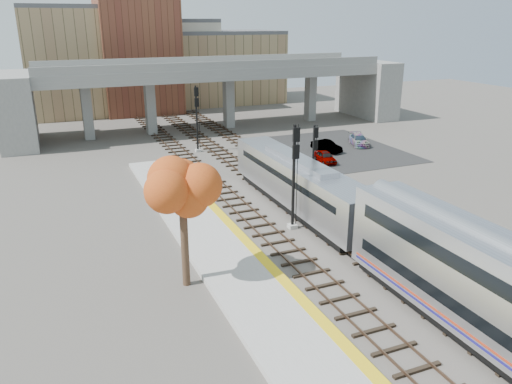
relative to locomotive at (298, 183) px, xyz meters
name	(u,v)px	position (x,y,z in m)	size (l,w,h in m)	color
ground	(378,281)	(-1.00, -12.19, -2.28)	(160.00, 160.00, 0.00)	#47423D
platform	(265,304)	(-8.25, -12.19, -2.10)	(4.50, 60.00, 0.35)	#9E9E99
yellow_strip	(297,294)	(-6.35, -12.19, -1.92)	(0.70, 60.00, 0.01)	yellow
tracks	(295,207)	(-0.07, 0.31, -2.20)	(10.70, 95.00, 0.25)	black
overpass	(214,86)	(3.92, 32.81, 3.53)	(54.00, 12.00, 9.50)	slate
buildings_far	(154,60)	(0.26, 54.38, 5.60)	(43.00, 21.00, 20.60)	#9B845A
parking_lot	(334,149)	(13.00, 15.81, -2.26)	(14.00, 18.00, 0.04)	black
locomotive	(298,183)	(0.00, 0.00, 0.00)	(3.02, 19.05, 4.10)	#A8AAB2
signal_mast_near	(294,177)	(-2.10, -3.30, 1.66)	(0.60, 0.64, 7.70)	#9E9E99
signal_mast_mid	(313,166)	(2.00, 1.21, 0.83)	(0.60, 0.64, 6.48)	#9E9E99
signal_mast_far	(197,119)	(-2.10, 20.94, 1.56)	(0.60, 0.64, 7.55)	#9E9E99
tree	(182,189)	(-11.45, -8.23, 3.53)	(3.60, 3.60, 7.83)	#382619
car_a	(325,157)	(9.08, 11.19, -1.62)	(1.45, 3.61, 1.23)	#99999E
car_b	(327,146)	(11.56, 15.16, -1.59)	(1.38, 3.96, 1.31)	#99999E
car_c	(359,140)	(16.78, 16.37, -1.60)	(1.78, 4.39, 1.27)	#99999E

